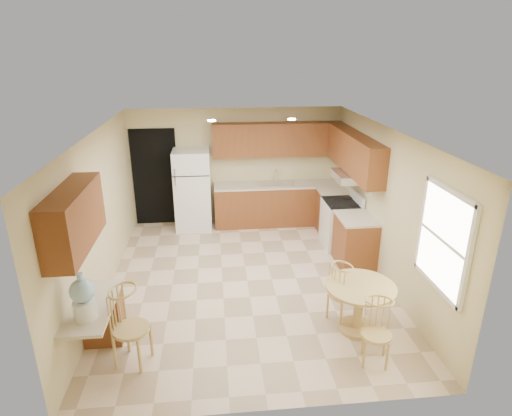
{
  "coord_description": "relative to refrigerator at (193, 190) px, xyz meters",
  "views": [
    {
      "loc": [
        -0.49,
        -6.26,
        3.66
      ],
      "look_at": [
        0.18,
        0.3,
        1.18
      ],
      "focal_mm": 30.0,
      "sensor_mm": 36.0,
      "label": 1
    }
  ],
  "objects": [
    {
      "name": "chair_table_a",
      "position": [
        2.19,
        -3.7,
        -0.32
      ],
      "size": [
        0.39,
        0.49,
        0.87
      ],
      "rotation": [
        0.0,
        0.0,
        -1.1
      ],
      "color": "tan",
      "rests_on": "floor"
    },
    {
      "name": "water_crock",
      "position": [
        -1.05,
        -4.35,
        0.18
      ],
      "size": [
        0.28,
        0.28,
        0.57
      ],
      "color": "white",
      "rests_on": "desk_top"
    },
    {
      "name": "base_cab_right_a",
      "position": [
        2.9,
        -0.54,
        -0.42
      ],
      "size": [
        0.6,
        0.59,
        0.87
      ],
      "primitive_type": "cube",
      "color": "brown",
      "rests_on": "floor"
    },
    {
      "name": "stove",
      "position": [
        2.88,
        -1.22,
        -0.38
      ],
      "size": [
        0.65,
        0.76,
        1.09
      ],
      "color": "white",
      "rests_on": "floor"
    },
    {
      "name": "base_cab_back",
      "position": [
        1.83,
        0.05,
        -0.42
      ],
      "size": [
        2.75,
        0.6,
        0.87
      ],
      "primitive_type": "cube",
      "color": "brown",
      "rests_on": "floor"
    },
    {
      "name": "sink",
      "position": [
        1.8,
        0.05,
        0.06
      ],
      "size": [
        0.78,
        0.44,
        0.01
      ],
      "primitive_type": "cube",
      "color": "silver",
      "rests_on": "counter_back"
    },
    {
      "name": "counter_right_b",
      "position": [
        2.9,
        -2.0,
        0.04
      ],
      "size": [
        0.63,
        0.8,
        0.04
      ],
      "primitive_type": "cube",
      "color": "beige",
      "rests_on": "base_cab_right_b"
    },
    {
      "name": "range_hood",
      "position": [
        2.95,
        -1.22,
        0.57
      ],
      "size": [
        0.5,
        0.76,
        0.14
      ],
      "primitive_type": "cube",
      "color": "silver",
      "rests_on": "upper_cab_right"
    },
    {
      "name": "can_light_a",
      "position": [
        0.45,
        -1.2,
        1.63
      ],
      "size": [
        0.14,
        0.14,
        0.02
      ],
      "primitive_type": "cylinder",
      "color": "white",
      "rests_on": "ceiling"
    },
    {
      "name": "upper_cab_right",
      "position": [
        3.04,
        -1.19,
        1.0
      ],
      "size": [
        0.33,
        2.42,
        0.7
      ],
      "primitive_type": "cube",
      "color": "brown",
      "rests_on": "wall_right"
    },
    {
      "name": "ceiling",
      "position": [
        0.95,
        -2.4,
        1.65
      ],
      "size": [
        4.5,
        5.5,
        0.02
      ],
      "primitive_type": "cube",
      "color": "white",
      "rests_on": "wall_back"
    },
    {
      "name": "dining_table",
      "position": [
        2.35,
        -3.87,
        -0.4
      ],
      "size": [
        0.94,
        0.94,
        0.7
      ],
      "rotation": [
        0.0,
        0.0,
        -0.31
      ],
      "color": "tan",
      "rests_on": "floor"
    },
    {
      "name": "desk_top",
      "position": [
        -1.05,
        -4.1,
        -0.1
      ],
      "size": [
        0.5,
        1.2,
        0.04
      ],
      "primitive_type": "cube",
      "color": "beige",
      "rests_on": "desk_pedestal"
    },
    {
      "name": "floor",
      "position": [
        0.95,
        -2.4,
        -0.85
      ],
      "size": [
        5.5,
        5.5,
        0.0
      ],
      "primitive_type": "plane",
      "color": "beige",
      "rests_on": "ground"
    },
    {
      "name": "chair_table_b",
      "position": [
        2.35,
        -4.6,
        -0.34
      ],
      "size": [
        0.37,
        0.4,
        0.84
      ],
      "rotation": [
        0.0,
        0.0,
        2.86
      ],
      "color": "tan",
      "rests_on": "floor"
    },
    {
      "name": "wall_front",
      "position": [
        0.95,
        -5.15,
        0.4
      ],
      "size": [
        4.5,
        0.02,
        2.5
      ],
      "primitive_type": "cube",
      "color": "beige",
      "rests_on": "floor"
    },
    {
      "name": "can_light_b",
      "position": [
        1.85,
        -1.2,
        1.63
      ],
      "size": [
        0.14,
        0.14,
        0.02
      ],
      "primitive_type": "cylinder",
      "color": "white",
      "rests_on": "ceiling"
    },
    {
      "name": "desk_pedestal",
      "position": [
        -1.05,
        -3.72,
        -0.49
      ],
      "size": [
        0.48,
        0.42,
        0.72
      ],
      "primitive_type": "cube",
      "color": "brown",
      "rests_on": "floor"
    },
    {
      "name": "base_cab_right_b",
      "position": [
        2.9,
        -2.0,
        -0.42
      ],
      "size": [
        0.6,
        0.8,
        0.87
      ],
      "primitive_type": "cube",
      "color": "brown",
      "rests_on": "floor"
    },
    {
      "name": "counter_back",
      "position": [
        1.83,
        0.05,
        0.04
      ],
      "size": [
        2.75,
        0.63,
        0.04
      ],
      "primitive_type": "cube",
      "color": "beige",
      "rests_on": "base_cab_back"
    },
    {
      "name": "wall_left",
      "position": [
        -1.3,
        -2.4,
        0.4
      ],
      "size": [
        0.02,
        5.5,
        2.5
      ],
      "primitive_type": "cube",
      "color": "beige",
      "rests_on": "floor"
    },
    {
      "name": "wall_right",
      "position": [
        3.2,
        -2.4,
        0.4
      ],
      "size": [
        0.02,
        5.5,
        2.5
      ],
      "primitive_type": "cube",
      "color": "beige",
      "rests_on": "floor"
    },
    {
      "name": "chair_desk",
      "position": [
        -0.6,
        -4.32,
        -0.23
      ],
      "size": [
        0.45,
        0.58,
        1.01
      ],
      "rotation": [
        0.0,
        0.0,
        -1.88
      ],
      "color": "tan",
      "rests_on": "floor"
    },
    {
      "name": "wall_back",
      "position": [
        0.95,
        0.35,
        0.4
      ],
      "size": [
        4.5,
        0.02,
        2.5
      ],
      "primitive_type": "cube",
      "color": "beige",
      "rests_on": "floor"
    },
    {
      "name": "window",
      "position": [
        3.18,
        -4.25,
        0.65
      ],
      "size": [
        0.06,
        1.12,
        1.3
      ],
      "color": "white",
      "rests_on": "wall_right"
    },
    {
      "name": "refrigerator",
      "position": [
        0.0,
        0.0,
        0.0
      ],
      "size": [
        0.75,
        0.73,
        1.7
      ],
      "color": "white",
      "rests_on": "floor"
    },
    {
      "name": "doorway",
      "position": [
        -0.8,
        0.34,
        0.2
      ],
      "size": [
        0.9,
        0.02,
        2.1
      ],
      "primitive_type": "cube",
      "color": "black",
      "rests_on": "floor"
    },
    {
      "name": "counter_right_a",
      "position": [
        2.9,
        -0.54,
        0.04
      ],
      "size": [
        0.63,
        0.59,
        0.04
      ],
      "primitive_type": "cube",
      "color": "beige",
      "rests_on": "base_cab_right_a"
    },
    {
      "name": "upper_cab_back",
      "position": [
        1.83,
        0.19,
        1.0
      ],
      "size": [
        2.75,
        0.33,
        0.7
      ],
      "primitive_type": "cube",
      "color": "brown",
      "rests_on": "wall_back"
    },
    {
      "name": "upper_cab_left",
      "position": [
        -1.13,
        -4.0,
        1.0
      ],
      "size": [
        0.33,
        1.4,
        0.7
      ],
      "primitive_type": "cube",
      "color": "brown",
      "rests_on": "wall_left"
    }
  ]
}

